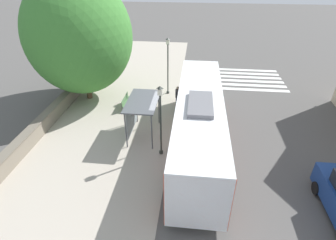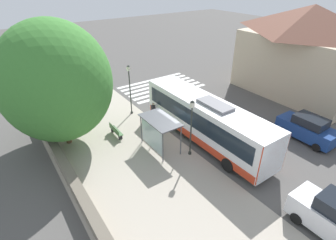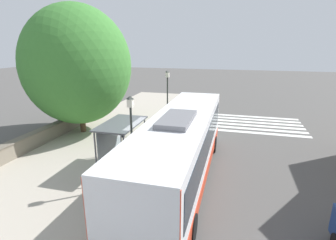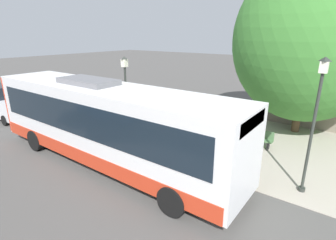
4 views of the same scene
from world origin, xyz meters
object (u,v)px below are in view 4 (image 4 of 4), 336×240
(street_lamp_near, at_px, (315,117))
(bus, at_px, (105,122))
(pedestrian, at_px, (232,159))
(parked_car_behind_bus, at_px, (7,102))
(bus_shelter, at_px, (175,102))
(bench, at_px, (254,137))
(street_lamp_far, at_px, (126,94))
(shade_tree, at_px, (309,40))

(street_lamp_near, bearing_deg, bus, -70.34)
(pedestrian, distance_m, parked_car_behind_bus, 15.21)
(bus_shelter, distance_m, pedestrian, 4.60)
(bus_shelter, bearing_deg, bus, -15.17)
(bus_shelter, height_order, parked_car_behind_bus, bus_shelter)
(bench, height_order, street_lamp_far, street_lamp_far)
(bus_shelter, xyz_separation_m, street_lamp_far, (1.52, -1.83, 0.48))
(bus, bearing_deg, street_lamp_near, 109.66)
(shade_tree, bearing_deg, bench, -19.26)
(street_lamp_far, bearing_deg, street_lamp_near, 93.45)
(bus_shelter, xyz_separation_m, street_lamp_near, (1.03, 6.25, 0.67))
(bench, relative_size, shade_tree, 0.19)
(shade_tree, bearing_deg, bus, -32.61)
(street_lamp_near, xyz_separation_m, parked_car_behind_bus, (2.17, -17.43, -1.71))
(street_lamp_far, xyz_separation_m, shade_tree, (-6.80, 6.54, 2.44))
(bus_shelter, relative_size, street_lamp_far, 0.75)
(bus_shelter, distance_m, parked_car_behind_bus, 11.68)
(bus, xyz_separation_m, bench, (-5.47, 4.50, -1.37))
(bench, height_order, street_lamp_near, street_lamp_near)
(pedestrian, relative_size, parked_car_behind_bus, 0.39)
(shade_tree, xyz_separation_m, parked_car_behind_bus, (8.49, -15.90, -3.96))
(bus_shelter, relative_size, bench, 1.82)
(bus_shelter, height_order, shade_tree, shade_tree)
(bus, distance_m, shade_tree, 11.03)
(parked_car_behind_bus, bearing_deg, shade_tree, 118.09)
(street_lamp_far, bearing_deg, parked_car_behind_bus, -79.80)
(shade_tree, bearing_deg, street_lamp_near, 13.66)
(street_lamp_far, bearing_deg, bench, 122.29)
(bus_shelter, bearing_deg, shade_tree, 138.27)
(bus_shelter, height_order, pedestrian, bus_shelter)
(pedestrian, relative_size, shade_tree, 0.18)
(parked_car_behind_bus, bearing_deg, street_lamp_near, 97.09)
(bus, distance_m, street_lamp_far, 2.37)
(bench, bearing_deg, shade_tree, 160.74)
(pedestrian, height_order, bench, pedestrian)
(street_lamp_near, distance_m, shade_tree, 6.88)
(bus, xyz_separation_m, street_lamp_far, (-2.09, -0.85, 0.72))
(bus, relative_size, bench, 6.82)
(bus_shelter, xyz_separation_m, parked_car_behind_bus, (3.20, -11.18, -1.04))
(bus, relative_size, bus_shelter, 3.75)
(shade_tree, relative_size, parked_car_behind_bus, 2.13)
(bus, bearing_deg, pedestrian, 107.73)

